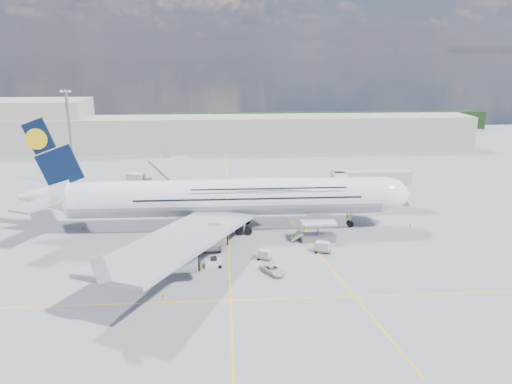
{
  "coord_description": "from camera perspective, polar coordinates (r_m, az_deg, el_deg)",
  "views": [
    {
      "loc": [
        -0.64,
        -85.17,
        34.77
      ],
      "look_at": [
        5.5,
        8.0,
        8.32
      ],
      "focal_mm": 35.0,
      "sensor_mm": 36.0,
      "label": 1
    }
  ],
  "objects": [
    {
      "name": "crew_loader",
      "position": [
        94.57,
        4.42,
        -5.25
      ],
      "size": [
        1.01,
        0.89,
        1.72
      ],
      "primitive_type": "imported",
      "rotation": [
        0.0,
        0.0,
        -0.34
      ],
      "color": "#8DE117",
      "rests_on": "ground"
    },
    {
      "name": "dolly_row_c",
      "position": [
        90.37,
        -5.02,
        -6.1
      ],
      "size": [
        3.45,
        2.01,
        2.11
      ],
      "rotation": [
        0.0,
        0.0,
        0.07
      ],
      "color": "gray",
      "rests_on": "ground"
    },
    {
      "name": "cone_tail",
      "position": [
        107.22,
        -19.2,
        -3.86
      ],
      "size": [
        0.47,
        0.47,
        0.6
      ],
      "color": "#FF640D",
      "rests_on": "ground"
    },
    {
      "name": "taxi_line_cross",
      "position": [
        73.87,
        -2.89,
        -12.28
      ],
      "size": [
        120.0,
        0.25,
        0.01
      ],
      "primitive_type": "cube",
      "color": "yellow",
      "rests_on": "ground"
    },
    {
      "name": "service_van",
      "position": [
        81.77,
        1.91,
        -8.84
      ],
      "size": [
        4.41,
        5.31,
        1.35
      ],
      "primitive_type": "imported",
      "rotation": [
        0.0,
        0.0,
        0.54
      ],
      "color": "silver",
      "rests_on": "ground"
    },
    {
      "name": "cone_wing_right_outer",
      "position": [
        75.84,
        -10.56,
        -11.52
      ],
      "size": [
        0.47,
        0.47,
        0.6
      ],
      "color": "#FF640D",
      "rests_on": "ground"
    },
    {
      "name": "dolly_row_a",
      "position": [
        87.9,
        -11.76,
        -7.59
      ],
      "size": [
        3.45,
        2.57,
        0.45
      ],
      "rotation": [
        0.0,
        0.0,
        0.34
      ],
      "color": "gray",
      "rests_on": "ground"
    },
    {
      "name": "crew_wing",
      "position": [
        94.33,
        -8.58,
        -5.36
      ],
      "size": [
        0.59,
        1.2,
        1.97
      ],
      "primitive_type": "imported",
      "rotation": [
        0.0,
        0.0,
        1.67
      ],
      "color": "#DCEC18",
      "rests_on": "ground"
    },
    {
      "name": "airliner",
      "position": [
        99.18,
        -3.1,
        -0.55
      ],
      "size": [
        77.26,
        79.15,
        23.71
      ],
      "color": "white",
      "rests_on": "ground"
    },
    {
      "name": "catering_truck_outer",
      "position": [
        135.66,
        -13.31,
        1.28
      ],
      "size": [
        6.68,
        4.43,
        3.69
      ],
      "rotation": [
        0.0,
        0.0,
        -0.41
      ],
      "color": "gray",
      "rests_on": "ground"
    },
    {
      "name": "dolly_back",
      "position": [
        90.85,
        -17.18,
        -7.19
      ],
      "size": [
        3.35,
        2.04,
        0.47
      ],
      "rotation": [
        0.0,
        0.0,
        0.11
      ],
      "color": "gray",
      "rests_on": "ground"
    },
    {
      "name": "cargo_loader",
      "position": [
        95.83,
        6.99,
        -4.78
      ],
      "size": [
        8.53,
        3.2,
        3.67
      ],
      "color": "silver",
      "rests_on": "ground"
    },
    {
      "name": "dolly_nose_near",
      "position": [
        86.86,
        0.95,
        -7.15
      ],
      "size": [
        2.96,
        2.3,
        1.66
      ],
      "rotation": [
        0.0,
        0.0,
        -0.4
      ],
      "color": "gray",
      "rests_on": "ground"
    },
    {
      "name": "terminal",
      "position": [
        182.46,
        -3.54,
        6.71
      ],
      "size": [
        180.0,
        16.0,
        12.0
      ],
      "primitive_type": "cube",
      "color": "#B2AD9E",
      "rests_on": "ground"
    },
    {
      "name": "crew_tug",
      "position": [
        82.42,
        -6.38,
        -8.66
      ],
      "size": [
        1.04,
        0.67,
        1.52
      ],
      "primitive_type": "imported",
      "rotation": [
        0.0,
        0.0,
        0.12
      ],
      "color": "#C9DE17",
      "rests_on": "ground"
    },
    {
      "name": "ground",
      "position": [
        92.0,
        -3.11,
        -6.42
      ],
      "size": [
        300.0,
        300.0,
        0.0
      ],
      "primitive_type": "plane",
      "color": "gray",
      "rests_on": "ground"
    },
    {
      "name": "dolly_row_b",
      "position": [
        84.35,
        -8.41,
        -8.44
      ],
      "size": [
        3.46,
        2.29,
        0.47
      ],
      "rotation": [
        0.0,
        0.0,
        -0.19
      ],
      "color": "gray",
      "rests_on": "ground"
    },
    {
      "name": "crew_van",
      "position": [
        100.36,
        5.56,
        -4.05
      ],
      "size": [
        0.87,
        0.94,
        1.61
      ],
      "primitive_type": "imported",
      "rotation": [
        0.0,
        0.0,
        2.16
      ],
      "color": "#98F019",
      "rests_on": "ground"
    },
    {
      "name": "crew_nose",
      "position": [
        107.85,
        10.39,
        -2.75
      ],
      "size": [
        0.74,
        0.55,
        1.84
      ],
      "primitive_type": "imported",
      "rotation": [
        0.0,
        0.0,
        0.18
      ],
      "color": "#B4FF1A",
      "rests_on": "ground"
    },
    {
      "name": "jet_bridge",
      "position": [
        113.87,
        11.86,
        1.28
      ],
      "size": [
        18.8,
        12.1,
        8.5
      ],
      "color": "#B7B7BC",
      "rests_on": "ground"
    },
    {
      "name": "light_mast",
      "position": [
        137.69,
        -20.44,
        5.81
      ],
      "size": [
        3.0,
        0.7,
        25.5
      ],
      "color": "gray",
      "rests_on": "ground"
    },
    {
      "name": "taxi_line_diag",
      "position": [
        102.37,
        4.69,
        -4.09
      ],
      "size": [
        14.16,
        99.06,
        0.01
      ],
      "primitive_type": "cube",
      "rotation": [
        0.0,
        0.0,
        0.14
      ],
      "color": "yellow",
      "rests_on": "ground"
    },
    {
      "name": "cone_wing_left_outer",
      "position": [
        124.16,
        -8.79,
        -0.51
      ],
      "size": [
        0.45,
        0.45,
        0.57
      ],
      "color": "#FF640D",
      "rests_on": "ground"
    },
    {
      "name": "tree_line",
      "position": [
        230.87,
        6.47,
        8.05
      ],
      "size": [
        160.0,
        6.0,
        8.0
      ],
      "primitive_type": "cube",
      "color": "#193814",
      "rests_on": "ground"
    },
    {
      "name": "catering_truck_inner",
      "position": [
        120.33,
        -6.74,
        -0.27
      ],
      "size": [
        5.86,
        2.32,
        3.51
      ],
      "rotation": [
        0.0,
        0.0,
        0.01
      ],
      "color": "gray",
      "rests_on": "ground"
    },
    {
      "name": "baggage_tug",
      "position": [
        84.09,
        -4.84,
        -8.08
      ],
      "size": [
        2.95,
        1.54,
        1.79
      ],
      "rotation": [
        0.0,
        0.0,
        0.08
      ],
      "color": "silver",
      "rests_on": "ground"
    },
    {
      "name": "dolly_nose_far",
      "position": [
        90.48,
        7.58,
        -6.22
      ],
      "size": [
        3.45,
        2.67,
        1.94
      ],
      "rotation": [
        0.0,
        0.0,
        -0.38
      ],
      "color": "gray",
      "rests_on": "ground"
    },
    {
      "name": "cone_wing_left_inner",
      "position": [
        122.16,
        -4.39,
        -0.65
      ],
      "size": [
        0.4,
        0.4,
        0.51
      ],
      "color": "#FF640D",
      "rests_on": "ground"
    },
    {
      "name": "hangar",
      "position": [
        199.41,
        -24.28,
        7.0
      ],
      "size": [
        40.0,
        22.0,
        18.0
      ],
      "primitive_type": "cube",
      "color": "#B2AD9E",
      "rests_on": "ground"
    },
    {
      "name": "cone_wing_right_inner",
      "position": [
        88.35,
        -13.11,
        -7.63
      ],
      "size": [
        0.4,
        0.4,
        0.5
      ],
      "color": "#FF640D",
      "rests_on": "ground"
    },
    {
      "name": "taxi_line_main",
      "position": [
        92.0,
        -3.11,
        -6.41
      ],
      "size": [
        0.25,
        220.0,
        0.01
      ],
      "primitive_type": "cube",
      "color": "yellow",
      "rests_on": "ground"
    },
    {
      "name": "cone_nose",
      "position": [
        107.67,
        17.2,
        -3.59
      ],
      "size": [
        0.5,
        0.5,
        0.64
      ],
      "color": "#FF640D",
      "rests_on": "ground"
    }
  ]
}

